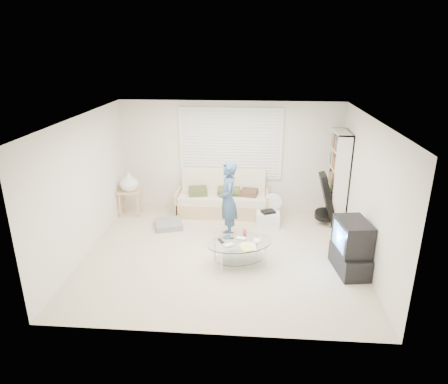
# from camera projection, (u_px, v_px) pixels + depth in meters

# --- Properties ---
(ground) EXTENTS (5.00, 5.00, 0.00)m
(ground) POSITION_uv_depth(u_px,v_px,m) (223.00, 252.00, 7.44)
(ground) COLOR #BBAE91
(ground) RESTS_ON ground
(room_shell) EXTENTS (5.02, 4.52, 2.51)m
(room_shell) POSITION_uv_depth(u_px,v_px,m) (225.00, 161.00, 7.32)
(room_shell) COLOR silver
(room_shell) RESTS_ON ground
(window_blinds) EXTENTS (2.32, 0.08, 1.62)m
(window_blinds) POSITION_uv_depth(u_px,v_px,m) (231.00, 144.00, 8.96)
(window_blinds) COLOR silver
(window_blinds) RESTS_ON ground
(futon_sofa) EXTENTS (2.06, 0.83, 1.01)m
(futon_sofa) POSITION_uv_depth(u_px,v_px,m) (223.00, 199.00, 9.09)
(futon_sofa) COLOR tan
(futon_sofa) RESTS_ON ground
(grey_floor_pillow) EXTENTS (0.69, 0.69, 0.12)m
(grey_floor_pillow) POSITION_uv_depth(u_px,v_px,m) (169.00, 224.00, 8.46)
(grey_floor_pillow) COLOR slate
(grey_floor_pillow) RESTS_ON ground
(side_table) EXTENTS (0.51, 0.41, 1.01)m
(side_table) POSITION_uv_depth(u_px,v_px,m) (129.00, 183.00, 8.87)
(side_table) COLOR tan
(side_table) RESTS_ON ground
(bookshelf) EXTENTS (0.31, 0.83, 1.98)m
(bookshelf) POSITION_uv_depth(u_px,v_px,m) (338.00, 177.00, 8.50)
(bookshelf) COLOR white
(bookshelf) RESTS_ON ground
(guitar_case) EXTENTS (0.46, 0.42, 1.11)m
(guitar_case) POSITION_uv_depth(u_px,v_px,m) (327.00, 202.00, 8.45)
(guitar_case) COLOR black
(guitar_case) RESTS_ON ground
(floor_fan) EXTENTS (0.39, 0.26, 0.63)m
(floor_fan) POSITION_uv_depth(u_px,v_px,m) (273.00, 205.00, 8.68)
(floor_fan) COLOR white
(floor_fan) RESTS_ON ground
(storage_bin) EXTENTS (0.49, 0.34, 0.34)m
(storage_bin) POSITION_uv_depth(u_px,v_px,m) (268.00, 219.00, 8.51)
(storage_bin) COLOR white
(storage_bin) RESTS_ON ground
(tv_unit) EXTENTS (0.57, 0.91, 0.93)m
(tv_unit) POSITION_uv_depth(u_px,v_px,m) (351.00, 247.00, 6.69)
(tv_unit) COLOR black
(tv_unit) RESTS_ON ground
(coffee_table) EXTENTS (1.32, 1.07, 0.55)m
(coffee_table) POSITION_uv_depth(u_px,v_px,m) (240.00, 247.00, 6.93)
(coffee_table) COLOR silver
(coffee_table) RESTS_ON ground
(standing_person) EXTENTS (0.45, 0.62, 1.56)m
(standing_person) POSITION_uv_depth(u_px,v_px,m) (228.00, 200.00, 7.81)
(standing_person) COLOR #2F4966
(standing_person) RESTS_ON ground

